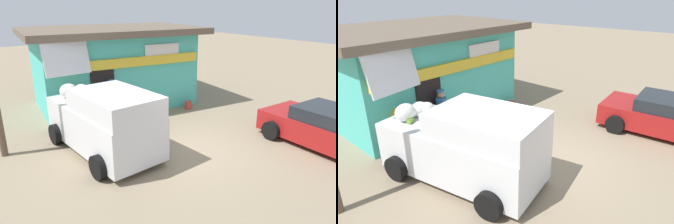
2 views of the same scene
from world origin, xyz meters
The scene contains 8 objects.
ground_plane centered at (0.00, 0.00, 0.00)m, with size 60.00×60.00×0.00m, color gray.
storefront_bar centered at (0.35, 5.72, 1.71)m, with size 7.62×5.41×3.32m.
delivery_van centered at (-2.06, 1.38, 1.00)m, with size 2.43×4.55×3.14m.
parked_sedan centered at (3.77, -2.36, 0.60)m, with size 2.21×4.25×1.25m.
vendor_standing centered at (-0.74, 3.62, 0.91)m, with size 0.45×0.52×1.61m.
customer_bending centered at (-2.19, 3.98, 0.89)m, with size 0.70×0.74×1.47m.
unloaded_banana_pile centered at (-2.37, 4.59, 0.18)m, with size 0.75×0.97×0.41m.
paint_bucket centered at (2.54, 3.18, 0.16)m, with size 0.31×0.31×0.32m, color #BF3F33.
Camera 1 is at (-5.46, -6.80, 4.26)m, focal length 33.51 mm.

